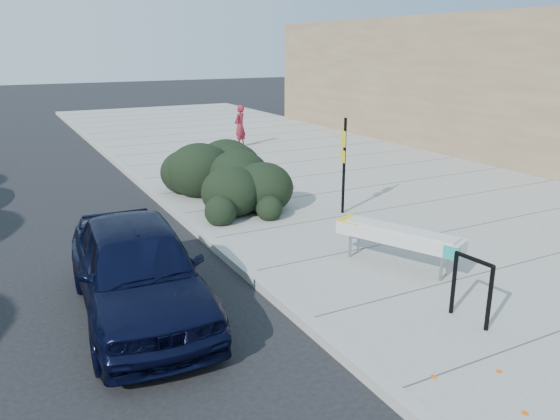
{
  "coord_description": "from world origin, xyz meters",
  "views": [
    {
      "loc": [
        -3.8,
        -6.24,
        4.05
      ],
      "look_at": [
        0.94,
        2.66,
        1.0
      ],
      "focal_mm": 35.0,
      "sensor_mm": 36.0,
      "label": 1
    }
  ],
  "objects_px": {
    "sedan_navy": "(138,269)",
    "sign_post": "(344,159)",
    "pedestrian": "(240,126)",
    "bike_rack": "(472,283)",
    "bench": "(398,236)"
  },
  "relations": [
    {
      "from": "bench",
      "to": "pedestrian",
      "type": "height_order",
      "value": "pedestrian"
    },
    {
      "from": "sign_post",
      "to": "pedestrian",
      "type": "height_order",
      "value": "sign_post"
    },
    {
      "from": "bench",
      "to": "sedan_navy",
      "type": "relative_size",
      "value": 0.53
    },
    {
      "from": "sign_post",
      "to": "pedestrian",
      "type": "xyz_separation_m",
      "value": [
        1.54,
        9.5,
        -0.49
      ]
    },
    {
      "from": "sedan_navy",
      "to": "pedestrian",
      "type": "relative_size",
      "value": 2.7
    },
    {
      "from": "sedan_navy",
      "to": "pedestrian",
      "type": "distance_m",
      "value": 14.04
    },
    {
      "from": "bike_rack",
      "to": "sign_post",
      "type": "distance_m",
      "value": 5.63
    },
    {
      "from": "bench",
      "to": "sign_post",
      "type": "xyz_separation_m",
      "value": [
        0.99,
        3.23,
        0.75
      ]
    },
    {
      "from": "sign_post",
      "to": "sedan_navy",
      "type": "relative_size",
      "value": 0.52
    },
    {
      "from": "bench",
      "to": "sedan_navy",
      "type": "xyz_separation_m",
      "value": [
        -4.58,
        0.63,
        0.04
      ]
    },
    {
      "from": "sedan_navy",
      "to": "bike_rack",
      "type": "bearing_deg",
      "value": -30.35
    },
    {
      "from": "bench",
      "to": "pedestrian",
      "type": "xyz_separation_m",
      "value": [
        2.53,
        12.74,
        0.26
      ]
    },
    {
      "from": "bench",
      "to": "bike_rack",
      "type": "bearing_deg",
      "value": -125.93
    },
    {
      "from": "sedan_navy",
      "to": "sign_post",
      "type": "bearing_deg",
      "value": 28.76
    },
    {
      "from": "pedestrian",
      "to": "sedan_navy",
      "type": "bearing_deg",
      "value": 23.13
    }
  ]
}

